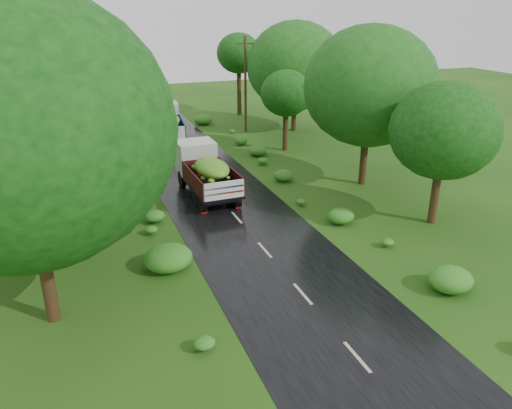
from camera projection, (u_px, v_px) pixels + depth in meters
ground at (357, 357)px, 16.03m from camera, size 120.00×120.00×0.00m
road at (292, 282)px, 20.36m from camera, size 6.50×80.00×0.02m
road_lines at (282, 270)px, 21.22m from camera, size 0.12×69.60×0.00m
truck_near at (205, 169)px, 29.15m from camera, size 2.42×6.55×2.74m
truck_far at (167, 122)px, 40.69m from camera, size 3.05×6.74×2.74m
utility_pole at (245, 84)px, 42.60m from camera, size 1.36×0.55×8.03m
trees_left at (23, 69)px, 27.67m from camera, size 7.13×33.76×10.02m
trees_right at (319, 80)px, 35.79m from camera, size 6.76×32.11×7.82m
shrubs at (225, 199)px, 28.02m from camera, size 11.90×44.00×0.70m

